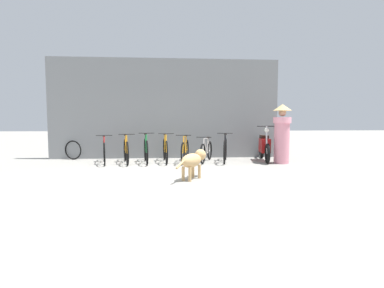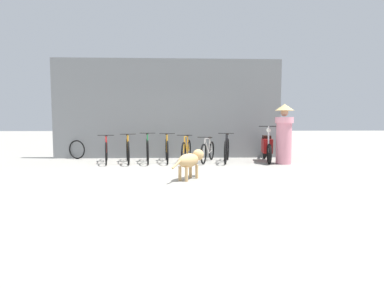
# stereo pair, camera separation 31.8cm
# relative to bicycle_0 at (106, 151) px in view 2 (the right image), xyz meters

# --- Properties ---
(ground_plane) EXTENTS (60.00, 60.00, 0.00)m
(ground_plane) POSITION_rel_bicycle_0_xyz_m (1.85, -2.36, -0.36)
(ground_plane) COLOR gray
(shop_wall_back) EXTENTS (7.80, 0.20, 3.38)m
(shop_wall_back) POSITION_rel_bicycle_0_xyz_m (1.85, 1.15, 1.33)
(shop_wall_back) COLOR slate
(shop_wall_back) RESTS_ON ground
(bicycle_0) EXTENTS (0.52, 1.72, 0.87)m
(bicycle_0) POSITION_rel_bicycle_0_xyz_m (0.00, 0.00, 0.00)
(bicycle_0) COLOR black
(bicycle_0) RESTS_ON ground
(bicycle_1) EXTENTS (0.50, 1.70, 0.91)m
(bicycle_1) POSITION_rel_bicycle_0_xyz_m (0.66, -0.05, 0.01)
(bicycle_1) COLOR black
(bicycle_1) RESTS_ON ground
(bicycle_2) EXTENTS (0.46, 1.68, 0.93)m
(bicycle_2) POSITION_rel_bicycle_0_xyz_m (1.26, -0.03, 0.02)
(bicycle_2) COLOR black
(bicycle_2) RESTS_ON ground
(bicycle_3) EXTENTS (0.46, 1.78, 0.91)m
(bicycle_3) POSITION_rel_bicycle_0_xyz_m (1.85, 0.09, 0.01)
(bicycle_3) COLOR black
(bicycle_3) RESTS_ON ground
(bicycle_4) EXTENTS (0.47, 1.73, 0.87)m
(bicycle_4) POSITION_rel_bicycle_0_xyz_m (2.46, 0.02, -0.01)
(bicycle_4) COLOR black
(bicycle_4) RESTS_ON ground
(bicycle_5) EXTENTS (0.64, 1.58, 0.80)m
(bicycle_5) POSITION_rel_bicycle_0_xyz_m (3.13, 0.03, -0.03)
(bicycle_5) COLOR black
(bicycle_5) RESTS_ON ground
(bicycle_6) EXTENTS (0.52, 1.66, 0.92)m
(bicycle_6) POSITION_rel_bicycle_0_xyz_m (3.71, -0.03, 0.01)
(bicycle_6) COLOR black
(bicycle_6) RESTS_ON ground
(motorcycle) EXTENTS (0.58, 1.90, 1.13)m
(motorcycle) POSITION_rel_bicycle_0_xyz_m (5.02, 0.12, 0.09)
(motorcycle) COLOR black
(motorcycle) RESTS_ON ground
(stray_dog) EXTENTS (0.78, 1.03, 0.63)m
(stray_dog) POSITION_rel_bicycle_0_xyz_m (2.49, -2.68, 0.06)
(stray_dog) COLOR tan
(stray_dog) RESTS_ON ground
(person_in_robes) EXTENTS (0.61, 0.61, 1.78)m
(person_in_robes) POSITION_rel_bicycle_0_xyz_m (5.35, -0.46, 0.58)
(person_in_robes) COLOR pink
(person_in_robes) RESTS_ON ground
(spare_tire_left) EXTENTS (0.61, 0.26, 0.64)m
(spare_tire_left) POSITION_rel_bicycle_0_xyz_m (-1.20, 0.90, -0.05)
(spare_tire_left) COLOR black
(spare_tire_left) RESTS_ON ground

